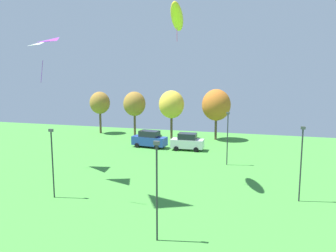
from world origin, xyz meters
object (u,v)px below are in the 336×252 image
object	(u,v)px
treeline_tree_1	(134,104)
treeline_tree_3	(216,105)
light_post_2	(52,159)
treeline_tree_0	(100,103)
light_post_1	(157,185)
light_post_3	(227,135)
treeline_tree_2	(171,105)
parked_car_second_from_left	(187,142)
light_post_0	(301,159)
kite_flying_1	(48,50)
kite_flying_8	(177,17)
kite_flying_7	(60,46)
parked_car_leftmost	(149,139)

from	to	relation	value
treeline_tree_1	treeline_tree_3	world-z (taller)	treeline_tree_3
light_post_2	treeline_tree_3	distance (m)	30.06
treeline_tree_0	treeline_tree_1	world-z (taller)	treeline_tree_1
light_post_1	light_post_3	xyz separation A→B (m)	(2.08, 19.16, -0.20)
treeline_tree_1	treeline_tree_2	size ratio (longest dim) A/B	0.95
light_post_3	treeline_tree_2	size ratio (longest dim) A/B	0.80
parked_car_second_from_left	light_post_0	xyz separation A→B (m)	(12.86, -15.57, 2.35)
light_post_1	treeline_tree_3	bearing A→B (deg)	92.23
kite_flying_1	light_post_1	bearing A→B (deg)	-39.47
kite_flying_8	light_post_1	world-z (taller)	kite_flying_8
kite_flying_1	kite_flying_7	bearing A→B (deg)	-42.25
kite_flying_1	parked_car_second_from_left	bearing A→B (deg)	42.53
kite_flying_1	kite_flying_8	size ratio (longest dim) A/B	0.79
kite_flying_8	treeline_tree_0	xyz separation A→B (m)	(-19.00, 22.25, -10.03)
kite_flying_7	parked_car_second_from_left	world-z (taller)	kite_flying_7
light_post_1	treeline_tree_2	bearing A→B (deg)	103.91
kite_flying_8	treeline_tree_3	distance (m)	24.11
treeline_tree_3	light_post_1	bearing A→B (deg)	-87.77
parked_car_leftmost	light_post_0	distance (m)	24.25
kite_flying_8	kite_flying_7	bearing A→B (deg)	-174.29
light_post_0	treeline_tree_3	size ratio (longest dim) A/B	0.80
kite_flying_1	light_post_1	xyz separation A→B (m)	(16.46, -13.55, -9.06)
light_post_1	light_post_3	size ratio (longest dim) A/B	1.06
kite_flying_7	treeline_tree_0	bearing A→B (deg)	108.70
kite_flying_8	treeline_tree_2	size ratio (longest dim) A/B	0.66
light_post_0	light_post_3	xyz separation A→B (m)	(-6.95, 9.60, -0.11)
light_post_2	treeline_tree_2	size ratio (longest dim) A/B	0.78
light_post_0	treeline_tree_2	distance (m)	28.47
kite_flying_7	light_post_2	world-z (taller)	kite_flying_7
light_post_0	light_post_2	bearing A→B (deg)	-166.41
kite_flying_7	treeline_tree_2	size ratio (longest dim) A/B	0.36
kite_flying_7	treeline_tree_1	bearing A→B (deg)	94.16
kite_flying_8	parked_car_second_from_left	size ratio (longest dim) A/B	1.14
kite_flying_8	parked_car_leftmost	size ratio (longest dim) A/B	0.99
kite_flying_8	treeline_tree_0	bearing A→B (deg)	130.49
light_post_3	treeline_tree_2	distance (m)	16.68
parked_car_leftmost	treeline_tree_2	distance (m)	8.17
treeline_tree_1	treeline_tree_3	size ratio (longest dim) A/B	0.92
light_post_0	light_post_2	world-z (taller)	light_post_0
light_post_3	treeline_tree_1	distance (m)	21.94
parked_car_second_from_left	light_post_1	xyz separation A→B (m)	(3.83, -25.14, 2.44)
light_post_3	treeline_tree_3	world-z (taller)	treeline_tree_3
kite_flying_8	kite_flying_1	bearing A→B (deg)	171.49
parked_car_leftmost	light_post_0	size ratio (longest dim) A/B	0.80
parked_car_leftmost	parked_car_second_from_left	xyz separation A→B (m)	(5.39, -0.23, -0.02)
kite_flying_8	treeline_tree_1	world-z (taller)	kite_flying_8
light_post_1	kite_flying_1	bearing A→B (deg)	140.53
kite_flying_1	kite_flying_8	bearing A→B (deg)	-8.51
parked_car_second_from_left	treeline_tree_2	world-z (taller)	treeline_tree_2
light_post_2	treeline_tree_1	world-z (taller)	treeline_tree_1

